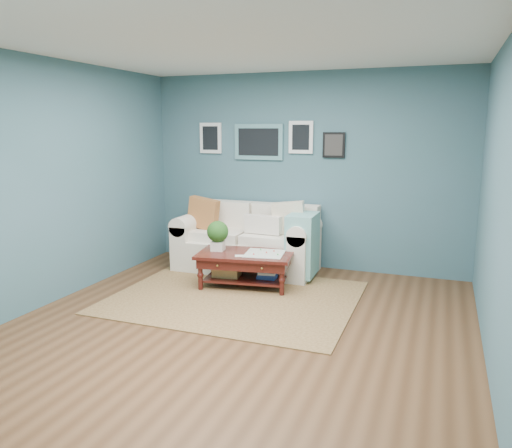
% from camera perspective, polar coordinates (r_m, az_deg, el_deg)
% --- Properties ---
extents(room_shell, '(5.00, 5.02, 2.70)m').
position_cam_1_polar(room_shell, '(4.70, -2.45, 3.77)').
color(room_shell, brown).
rests_on(room_shell, ground).
extents(area_rug, '(2.74, 2.20, 0.01)m').
position_cam_1_polar(area_rug, '(5.88, -2.42, -8.35)').
color(area_rug, brown).
rests_on(area_rug, ground).
extents(loveseat, '(1.97, 0.89, 1.01)m').
position_cam_1_polar(loveseat, '(6.87, -0.34, -1.97)').
color(loveseat, '#EFE8CC').
rests_on(loveseat, ground).
extents(coffee_table, '(1.24, 0.84, 0.81)m').
position_cam_1_polar(coffee_table, '(6.19, -1.76, -3.93)').
color(coffee_table, black).
rests_on(coffee_table, ground).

